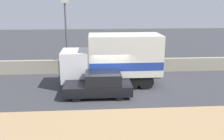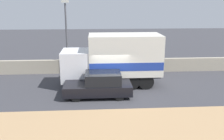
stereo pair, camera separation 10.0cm
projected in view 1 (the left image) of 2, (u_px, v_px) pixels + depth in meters
ground_plane at (112, 96)px, 16.05m from camera, size 80.00×80.00×0.00m
dirt_shoulder_foreground at (120, 138)px, 11.05m from camera, size 60.00×6.15×0.04m
stone_wall_backdrop at (107, 66)px, 21.23m from camera, size 60.00×0.35×1.15m
street_lamp at (66, 32)px, 19.69m from camera, size 0.56×0.28×5.99m
box_truck at (116, 59)px, 17.66m from camera, size 6.94×2.54×3.66m
car_hatchback at (100, 85)px, 15.80m from camera, size 4.26×1.84×1.57m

